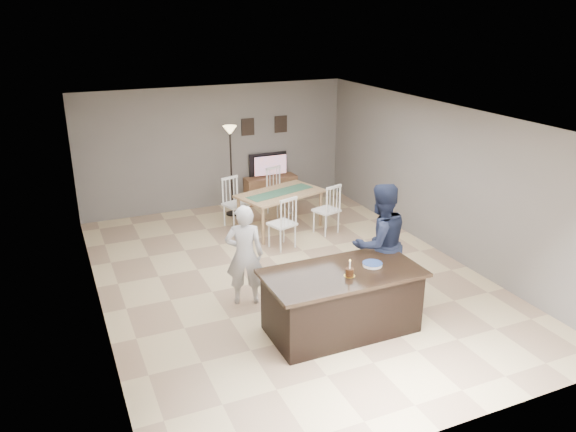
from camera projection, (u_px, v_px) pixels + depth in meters
name	position (u px, v px, depth m)	size (l,w,h in m)	color
floor	(289.00, 277.00, 9.41)	(8.00, 8.00, 0.00)	#CDB483
room_shell	(289.00, 181.00, 8.83)	(8.00, 8.00, 8.00)	slate
kitchen_island	(342.00, 301.00, 7.71)	(2.15, 1.10, 0.90)	black
tv_console	(271.00, 189.00, 13.00)	(1.20, 0.40, 0.60)	brown
television	(269.00, 165.00, 12.86)	(0.91, 0.12, 0.53)	black
tv_screen_glow	(271.00, 165.00, 12.79)	(0.78, 0.78, 0.00)	orange
picture_frames	(265.00, 126.00, 12.65)	(1.10, 0.02, 0.38)	black
doorway	(116.00, 310.00, 5.87)	(0.00, 2.10, 2.65)	black
woman	(244.00, 255.00, 8.34)	(0.57, 0.38, 1.57)	#B5B4B9
man	(380.00, 244.00, 8.36)	(0.91, 0.71, 1.87)	#181F36
birthday_cake	(350.00, 272.00, 7.41)	(0.15, 0.15, 0.24)	yellow
plate_stack	(372.00, 264.00, 7.72)	(0.27, 0.27, 0.04)	white
dining_table	(280.00, 199.00, 11.22)	(2.08, 2.27, 1.02)	tan
floor_lamp	(230.00, 147.00, 11.76)	(0.29, 0.29, 1.95)	black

